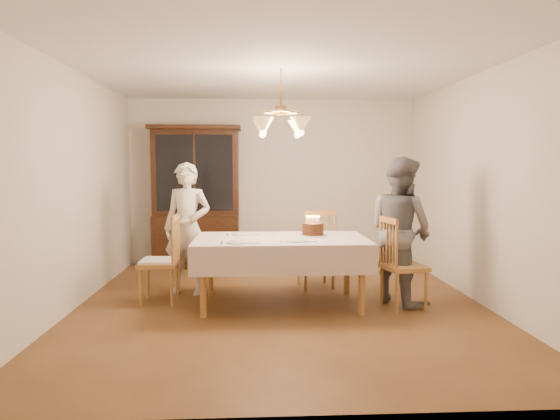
{
  "coord_description": "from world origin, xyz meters",
  "views": [
    {
      "loc": [
        -0.29,
        -5.46,
        1.55
      ],
      "look_at": [
        0.0,
        0.2,
        1.05
      ],
      "focal_mm": 32.0,
      "sensor_mm": 36.0,
      "label": 1
    }
  ],
  "objects": [
    {
      "name": "ground",
      "position": [
        0.0,
        0.0,
        0.0
      ],
      "size": [
        5.0,
        5.0,
        0.0
      ],
      "primitive_type": "plane",
      "color": "#573519",
      "rests_on": "ground"
    },
    {
      "name": "adult_in_grey",
      "position": [
        1.35,
        0.05,
        0.83
      ],
      "size": [
        0.94,
        1.01,
        1.65
      ],
      "primitive_type": "imported",
      "rotation": [
        0.0,
        0.0,
        2.09
      ],
      "color": "slate",
      "rests_on": "ground"
    },
    {
      "name": "place_setting_near_right",
      "position": [
        0.16,
        -0.27,
        0.77
      ],
      "size": [
        0.38,
        0.23,
        0.02
      ],
      "color": "white",
      "rests_on": "dining_table"
    },
    {
      "name": "place_setting_near_left",
      "position": [
        -0.45,
        -0.35,
        0.77
      ],
      "size": [
        0.4,
        0.25,
        0.02
      ],
      "color": "white",
      "rests_on": "dining_table"
    },
    {
      "name": "elderly_woman",
      "position": [
        -1.1,
        0.58,
        0.8
      ],
      "size": [
        0.66,
        0.52,
        1.6
      ],
      "primitive_type": "imported",
      "rotation": [
        0.0,
        0.0,
        -0.26
      ],
      "color": "beige",
      "rests_on": "ground"
    },
    {
      "name": "birthday_cake",
      "position": [
        0.37,
        0.13,
        0.83
      ],
      "size": [
        0.3,
        0.3,
        0.23
      ],
      "color": "white",
      "rests_on": "dining_table"
    },
    {
      "name": "chair_right_end",
      "position": [
        1.33,
        -0.17,
        0.44
      ],
      "size": [
        0.49,
        0.51,
        1.0
      ],
      "color": "#97632C",
      "rests_on": "ground"
    },
    {
      "name": "dining_table",
      "position": [
        0.0,
        0.0,
        0.68
      ],
      "size": [
        1.9,
        1.1,
        0.76
      ],
      "color": "#97632C",
      "rests_on": "ground"
    },
    {
      "name": "chandelier",
      "position": [
        -0.0,
        -0.0,
        1.98
      ],
      "size": [
        0.62,
        0.62,
        0.73
      ],
      "color": "#BF8C3F",
      "rests_on": "ground"
    },
    {
      "name": "room_shell",
      "position": [
        0.0,
        0.0,
        1.58
      ],
      "size": [
        5.0,
        5.0,
        5.0
      ],
      "color": "white",
      "rests_on": "ground"
    },
    {
      "name": "chair_left_end",
      "position": [
        -1.37,
        0.17,
        0.45
      ],
      "size": [
        0.42,
        0.44,
        1.0
      ],
      "color": "#97632C",
      "rests_on": "ground"
    },
    {
      "name": "chair_far_side",
      "position": [
        0.49,
        0.81,
        0.44
      ],
      "size": [
        0.51,
        0.49,
        1.0
      ],
      "color": "#97632C",
      "rests_on": "ground"
    },
    {
      "name": "place_setting_far_left",
      "position": [
        -0.42,
        0.27,
        0.77
      ],
      "size": [
        0.39,
        0.24,
        0.02
      ],
      "color": "white",
      "rests_on": "dining_table"
    },
    {
      "name": "china_hutch",
      "position": [
        -1.19,
        2.25,
        1.04
      ],
      "size": [
        1.38,
        0.54,
        2.16
      ],
      "color": "black",
      "rests_on": "ground"
    }
  ]
}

